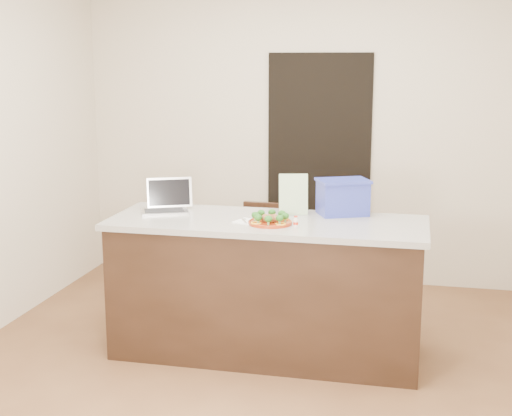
% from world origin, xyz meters
% --- Properties ---
extents(ground, '(4.00, 4.00, 0.00)m').
position_xyz_m(ground, '(0.00, 0.00, 0.00)').
color(ground, brown).
rests_on(ground, ground).
extents(room_shell, '(4.00, 4.00, 4.00)m').
position_xyz_m(room_shell, '(0.00, 0.00, 1.62)').
color(room_shell, white).
rests_on(room_shell, ground).
extents(doorway, '(0.90, 0.02, 2.00)m').
position_xyz_m(doorway, '(0.10, 1.98, 1.00)').
color(doorway, black).
rests_on(doorway, ground).
extents(island, '(2.06, 0.76, 0.92)m').
position_xyz_m(island, '(0.00, 0.25, 0.46)').
color(island, black).
rests_on(island, ground).
extents(plate, '(0.28, 0.28, 0.02)m').
position_xyz_m(plate, '(0.04, 0.14, 0.93)').
color(plate, maroon).
rests_on(plate, island).
extents(meatballs, '(0.11, 0.11, 0.04)m').
position_xyz_m(meatballs, '(0.04, 0.14, 0.96)').
color(meatballs, brown).
rests_on(meatballs, plate).
extents(broccoli, '(0.24, 0.24, 0.04)m').
position_xyz_m(broccoli, '(0.04, 0.14, 0.98)').
color(broccoli, '#184813').
rests_on(broccoli, plate).
extents(pepper_rings, '(0.23, 0.23, 0.01)m').
position_xyz_m(pepper_rings, '(0.04, 0.14, 0.94)').
color(pepper_rings, orange).
rests_on(pepper_rings, plate).
extents(napkin, '(0.20, 0.20, 0.01)m').
position_xyz_m(napkin, '(-0.11, 0.16, 0.92)').
color(napkin, silver).
rests_on(napkin, island).
extents(fork, '(0.06, 0.14, 0.00)m').
position_xyz_m(fork, '(-0.13, 0.17, 0.93)').
color(fork, silver).
rests_on(fork, napkin).
extents(knife, '(0.06, 0.18, 0.01)m').
position_xyz_m(knife, '(-0.08, 0.15, 0.93)').
color(knife, white).
rests_on(knife, napkin).
extents(yogurt_bottle, '(0.03, 0.03, 0.07)m').
position_xyz_m(yogurt_bottle, '(0.21, 0.11, 0.95)').
color(yogurt_bottle, silver).
rests_on(yogurt_bottle, island).
extents(laptop, '(0.37, 0.36, 0.22)m').
position_xyz_m(laptop, '(-0.73, 0.38, 0.98)').
color(laptop, silver).
rests_on(laptop, island).
extents(leaflet, '(0.20, 0.09, 0.27)m').
position_xyz_m(leaflet, '(0.14, 0.45, 1.06)').
color(leaflet, white).
rests_on(leaflet, island).
extents(blue_box, '(0.40, 0.36, 0.24)m').
position_xyz_m(blue_box, '(0.46, 0.53, 1.04)').
color(blue_box, '#2D38A3').
rests_on(blue_box, island).
extents(chair, '(0.42, 0.42, 0.88)m').
position_xyz_m(chair, '(-0.14, 0.89, 0.50)').
color(chair, '#361C10').
rests_on(chair, ground).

